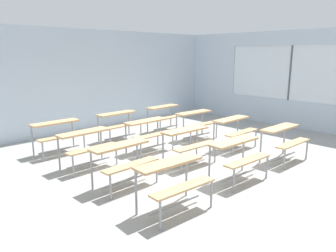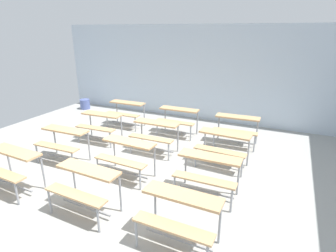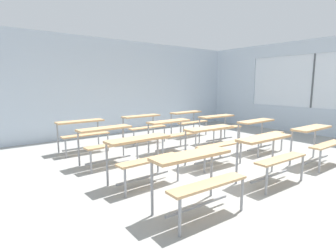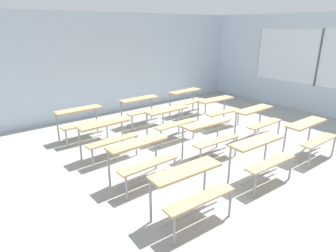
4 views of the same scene
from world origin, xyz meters
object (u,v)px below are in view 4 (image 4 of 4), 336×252
Objects in this scene: desk_bench_r1c1 at (209,132)px; desk_bench_r2c2 at (218,106)px; desk_bench_r0c1 at (261,152)px; desk_bench_r2c0 at (107,132)px; desk_bench_r1c2 at (258,117)px; desk_bench_r3c1 at (142,105)px; desk_bench_r1c0 at (141,153)px; desk_bench_r0c0 at (191,184)px; desk_bench_r3c0 at (81,117)px; desk_bench_r0c2 at (310,132)px; desk_bench_r2c1 at (170,117)px; desk_bench_r3c2 at (188,97)px.

desk_bench_r1c1 is 2.06m from desk_bench_r2c2.
desk_bench_r0c1 is 3.02m from desk_bench_r2c0.
desk_bench_r3c1 is at bearing 121.98° from desk_bench_r1c2.
desk_bench_r0c0 is at bearing -91.50° from desk_bench_r1c0.
desk_bench_r3c0 is at bearing 93.13° from desk_bench_r0c0.
desk_bench_r2c2 is at bearing -40.03° from desk_bench_r3c1.
desk_bench_r0c1 is 1.65m from desk_bench_r0c2.
desk_bench_r0c0 is at bearing -90.15° from desk_bench_r3c0.
desk_bench_r2c1 is at bearing 93.51° from desk_bench_r1c1.
desk_bench_r2c2 is at bearing -1.09° from desk_bench_r2c1.
desk_bench_r0c1 and desk_bench_r2c2 have the same top height.
desk_bench_r2c2 is at bearing 19.40° from desk_bench_r1c0.
desk_bench_r0c2 is 3.05m from desk_bench_r2c1.
desk_bench_r3c1 and desk_bench_r3c2 have the same top height.
desk_bench_r1c2 and desk_bench_r2c1 have the same top height.
desk_bench_r2c2 is (1.63, 1.26, 0.00)m from desk_bench_r1c1.
desk_bench_r1c2 is at bearing -57.87° from desk_bench_r3c1.
desk_bench_r2c2 is at bearing 39.87° from desk_bench_r1c1.
desk_bench_r0c1 is (1.68, 0.03, 0.00)m from desk_bench_r0c0.
desk_bench_r1c0 is 1.01× the size of desk_bench_r3c0.
desk_bench_r0c0 and desk_bench_r3c2 have the same top height.
desk_bench_r2c0 is 1.63m from desk_bench_r2c1.
desk_bench_r0c0 and desk_bench_r3c1 have the same top height.
desk_bench_r0c2 is 4.19m from desk_bench_r3c1.
desk_bench_r3c2 is (1.66, 2.55, 0.00)m from desk_bench_r1c1.
desk_bench_r0c0 and desk_bench_r0c2 have the same top height.
desk_bench_r1c2 is 2.53m from desk_bench_r3c2.
desk_bench_r0c0 is at bearing -92.45° from desk_bench_r2c0.
desk_bench_r3c2 is (3.36, -0.04, 0.00)m from desk_bench_r3c0.
desk_bench_r2c2 is (3.30, 1.26, 0.00)m from desk_bench_r1c0.
desk_bench_r3c0 is (-0.04, 1.30, 0.00)m from desk_bench_r2c0.
desk_bench_r3c1 is 1.64m from desk_bench_r3c2.
desk_bench_r0c1 and desk_bench_r2c1 have the same top height.
desk_bench_r0c1 is 4.12m from desk_bench_r3c2.
desk_bench_r1c0 is at bearing -92.62° from desk_bench_r2c0.
desk_bench_r1c0 is 2.08m from desk_bench_r2c1.
desk_bench_r0c0 is 1.02× the size of desk_bench_r3c0.
desk_bench_r2c1 is (-1.69, 1.26, 0.00)m from desk_bench_r1c2.
desk_bench_r3c0 is 1.72m from desk_bench_r3c1.
desk_bench_r1c2 is (3.33, 0.03, 0.00)m from desk_bench_r1c0.
desk_bench_r2c2 is at bearing 40.00° from desk_bench_r0c0.
desk_bench_r0c0 is at bearing -179.16° from desk_bench_r0c2.
desk_bench_r0c0 is 1.00× the size of desk_bench_r2c2.
desk_bench_r1c0 is at bearing 92.72° from desk_bench_r0c0.
desk_bench_r1c1 is (1.67, 1.26, 0.00)m from desk_bench_r0c0.
desk_bench_r1c2 is 3.56m from desk_bench_r2c0.
desk_bench_r2c0 is at bearing 143.34° from desk_bench_r0c2.
desk_bench_r1c1 is at bearing -125.59° from desk_bench_r3c2.
desk_bench_r2c1 is (-0.04, 2.51, 0.00)m from desk_bench_r0c1.
desk_bench_r1c0 and desk_bench_r2c0 have the same top height.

